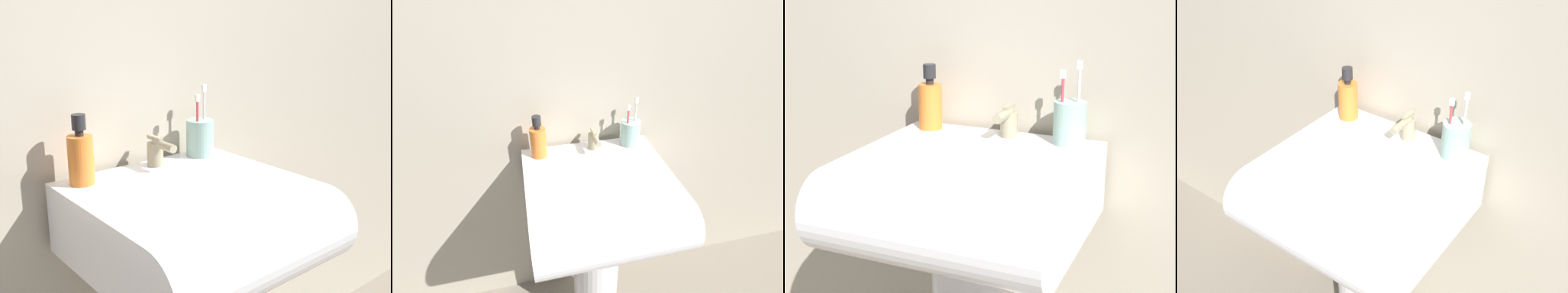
% 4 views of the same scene
% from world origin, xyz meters
% --- Properties ---
extents(wall_back, '(5.00, 0.05, 2.40)m').
position_xyz_m(wall_back, '(0.00, 0.26, 1.20)').
color(wall_back, '#B7AD99').
rests_on(wall_back, ground).
extents(sink_pedestal, '(0.20, 0.20, 0.69)m').
position_xyz_m(sink_pedestal, '(0.00, 0.00, 0.34)').
color(sink_pedestal, white).
rests_on(sink_pedestal, ground).
extents(sink_basin, '(0.51, 0.51, 0.18)m').
position_xyz_m(sink_basin, '(0.00, -0.06, 0.77)').
color(sink_basin, white).
rests_on(sink_basin, sink_pedestal).
extents(faucet, '(0.04, 0.11, 0.08)m').
position_xyz_m(faucet, '(0.02, 0.15, 0.90)').
color(faucet, tan).
rests_on(faucet, sink_basin).
extents(toothbrush_cup, '(0.08, 0.08, 0.20)m').
position_xyz_m(toothbrush_cup, '(0.18, 0.16, 0.91)').
color(toothbrush_cup, '#99BFB2').
rests_on(toothbrush_cup, sink_basin).
extents(soap_bottle, '(0.06, 0.06, 0.17)m').
position_xyz_m(soap_bottle, '(-0.19, 0.16, 0.93)').
color(soap_bottle, orange).
rests_on(soap_bottle, sink_basin).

